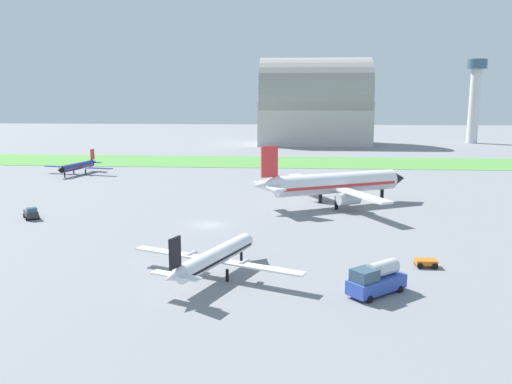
{
  "coord_description": "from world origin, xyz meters",
  "views": [
    {
      "loc": [
        13.27,
        -76.67,
        19.45
      ],
      "look_at": [
        6.39,
        12.41,
        3.0
      ],
      "focal_mm": 36.18,
      "sensor_mm": 36.0,
      "label": 1
    }
  ],
  "objects_px": {
    "airplane_taxiing_turboprop": "(78,166)",
    "airplane_foreground_turboprop": "(215,257)",
    "airplane_midfield_jet": "(334,184)",
    "control_tower": "(475,94)",
    "fuel_truck_midfield": "(376,279)",
    "baggage_cart_by_runway": "(426,262)",
    "pushback_tug_near_gate": "(31,213)"
  },
  "relations": [
    {
      "from": "baggage_cart_by_runway",
      "to": "control_tower",
      "type": "relative_size",
      "value": 0.07
    },
    {
      "from": "airplane_taxiing_turboprop",
      "to": "fuel_truck_midfield",
      "type": "distance_m",
      "value": 99.92
    },
    {
      "from": "airplane_midfield_jet",
      "to": "fuel_truck_midfield",
      "type": "distance_m",
      "value": 42.93
    },
    {
      "from": "airplane_midfield_jet",
      "to": "control_tower",
      "type": "distance_m",
      "value": 153.63
    },
    {
      "from": "pushback_tug_near_gate",
      "to": "airplane_taxiing_turboprop",
      "type": "bearing_deg",
      "value": 158.57
    },
    {
      "from": "baggage_cart_by_runway",
      "to": "pushback_tug_near_gate",
      "type": "bearing_deg",
      "value": -20.0
    },
    {
      "from": "airplane_midfield_jet",
      "to": "fuel_truck_midfield",
      "type": "relative_size",
      "value": 4.56
    },
    {
      "from": "airplane_midfield_jet",
      "to": "control_tower",
      "type": "height_order",
      "value": "control_tower"
    },
    {
      "from": "pushback_tug_near_gate",
      "to": "baggage_cart_by_runway",
      "type": "height_order",
      "value": "pushback_tug_near_gate"
    },
    {
      "from": "pushback_tug_near_gate",
      "to": "baggage_cart_by_runway",
      "type": "bearing_deg",
      "value": 34.87
    },
    {
      "from": "fuel_truck_midfield",
      "to": "baggage_cart_by_runway",
      "type": "relative_size",
      "value": 2.68
    },
    {
      "from": "pushback_tug_near_gate",
      "to": "fuel_truck_midfield",
      "type": "relative_size",
      "value": 0.61
    },
    {
      "from": "fuel_truck_midfield",
      "to": "baggage_cart_by_runway",
      "type": "distance_m",
      "value": 11.47
    },
    {
      "from": "airplane_foreground_turboprop",
      "to": "control_tower",
      "type": "height_order",
      "value": "control_tower"
    },
    {
      "from": "airplane_midfield_jet",
      "to": "pushback_tug_near_gate",
      "type": "relative_size",
      "value": 7.47
    },
    {
      "from": "airplane_foreground_turboprop",
      "to": "fuel_truck_midfield",
      "type": "distance_m",
      "value": 17.27
    },
    {
      "from": "fuel_truck_midfield",
      "to": "control_tower",
      "type": "height_order",
      "value": "control_tower"
    },
    {
      "from": "airplane_taxiing_turboprop",
      "to": "baggage_cart_by_runway",
      "type": "distance_m",
      "value": 98.19
    },
    {
      "from": "airplane_taxiing_turboprop",
      "to": "airplane_foreground_turboprop",
      "type": "distance_m",
      "value": 86.97
    },
    {
      "from": "airplane_foreground_turboprop",
      "to": "baggage_cart_by_runway",
      "type": "xyz_separation_m",
      "value": [
        23.94,
        5.24,
        -1.73
      ]
    },
    {
      "from": "pushback_tug_near_gate",
      "to": "airplane_foreground_turboprop",
      "type": "bearing_deg",
      "value": 17.41
    },
    {
      "from": "pushback_tug_near_gate",
      "to": "control_tower",
      "type": "xyz_separation_m",
      "value": [
        118.4,
        150.38,
        19.92
      ]
    },
    {
      "from": "airplane_taxiing_turboprop",
      "to": "airplane_midfield_jet",
      "type": "distance_m",
      "value": 71.17
    },
    {
      "from": "airplane_taxiing_turboprop",
      "to": "control_tower",
      "type": "distance_m",
      "value": 167.3
    },
    {
      "from": "pushback_tug_near_gate",
      "to": "airplane_midfield_jet",
      "type": "bearing_deg",
      "value": 69.5
    },
    {
      "from": "pushback_tug_near_gate",
      "to": "fuel_truck_midfield",
      "type": "bearing_deg",
      "value": 24.27
    },
    {
      "from": "airplane_taxiing_turboprop",
      "to": "fuel_truck_midfield",
      "type": "bearing_deg",
      "value": 50.66
    },
    {
      "from": "airplane_midfield_jet",
      "to": "baggage_cart_by_runway",
      "type": "height_order",
      "value": "airplane_midfield_jet"
    },
    {
      "from": "airplane_taxiing_turboprop",
      "to": "control_tower",
      "type": "bearing_deg",
      "value": 139.02
    },
    {
      "from": "airplane_foreground_turboprop",
      "to": "pushback_tug_near_gate",
      "type": "relative_size",
      "value": 5.02
    },
    {
      "from": "airplane_taxiing_turboprop",
      "to": "airplane_foreground_turboprop",
      "type": "relative_size",
      "value": 0.97
    },
    {
      "from": "fuel_truck_midfield",
      "to": "airplane_taxiing_turboprop",
      "type": "bearing_deg",
      "value": -90.79
    }
  ]
}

